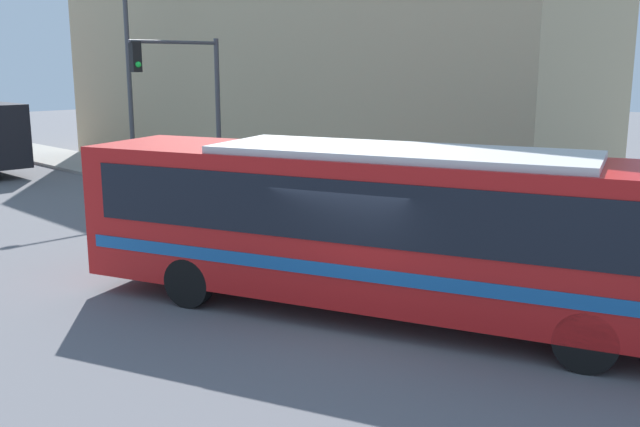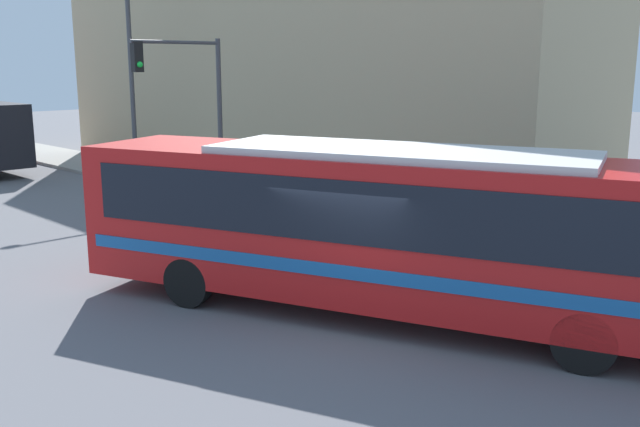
# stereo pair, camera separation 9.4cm
# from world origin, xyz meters

# --- Properties ---
(ground_plane) EXTENTS (120.00, 120.00, 0.00)m
(ground_plane) POSITION_xyz_m (0.00, 0.00, 0.00)
(ground_plane) COLOR slate
(sidewalk) EXTENTS (3.22, 70.00, 0.14)m
(sidewalk) POSITION_xyz_m (6.11, 20.00, 0.07)
(sidewalk) COLOR gray
(sidewalk) RESTS_ON ground_plane
(building_facade) EXTENTS (6.00, 25.39, 12.38)m
(building_facade) POSITION_xyz_m (10.72, 13.69, 6.19)
(building_facade) COLOR tan
(building_facade) RESTS_ON ground_plane
(city_bus) EXTENTS (6.71, 12.38, 3.13)m
(city_bus) POSITION_xyz_m (0.65, -0.23, 1.81)
(city_bus) COLOR red
(city_bus) RESTS_ON ground_plane
(fire_hydrant) EXTENTS (0.25, 0.34, 0.70)m
(fire_hydrant) POSITION_xyz_m (5.10, 5.62, 0.49)
(fire_hydrant) COLOR #999999
(fire_hydrant) RESTS_ON sidewalk
(traffic_light_pole) EXTENTS (3.28, 0.35, 5.24)m
(traffic_light_pole) POSITION_xyz_m (4.12, 11.18, 3.75)
(traffic_light_pole) COLOR #47474C
(traffic_light_pole) RESTS_ON sidewalk
(parking_meter) EXTENTS (0.14, 0.14, 1.41)m
(parking_meter) POSITION_xyz_m (5.10, 10.12, 1.09)
(parking_meter) COLOR #47474C
(parking_meter) RESTS_ON sidewalk
(street_lamp) EXTENTS (2.79, 0.28, 8.25)m
(street_lamp) POSITION_xyz_m (5.01, 16.92, 4.99)
(street_lamp) COLOR #47474C
(street_lamp) RESTS_ON sidewalk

